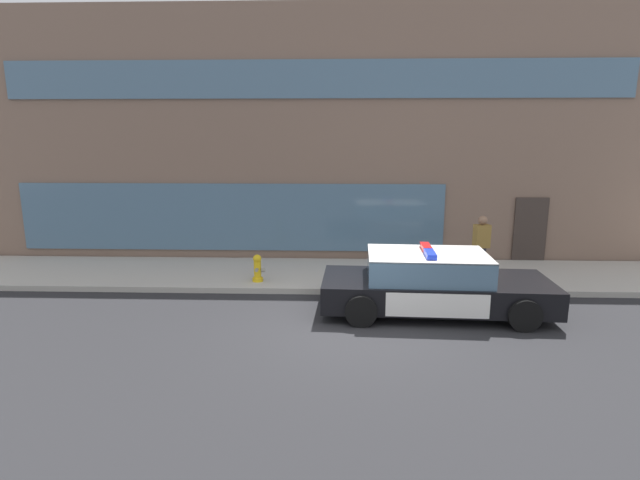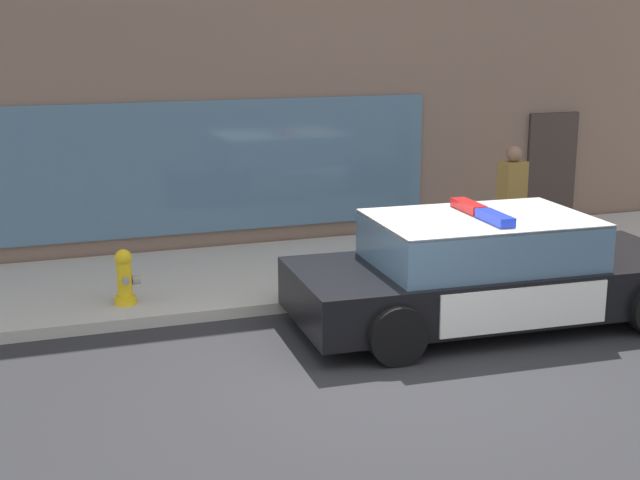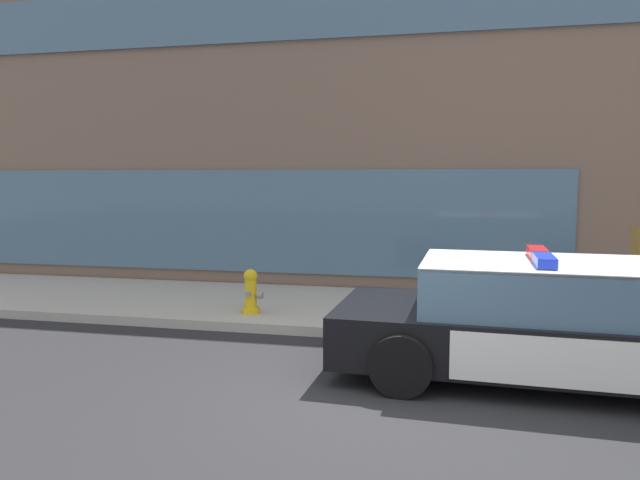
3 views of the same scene
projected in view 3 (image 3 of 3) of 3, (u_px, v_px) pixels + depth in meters
name	position (u px, v px, depth m)	size (l,w,h in m)	color
ground	(376.00, 399.00, 6.16)	(48.00, 48.00, 0.00)	#262628
sidewalk	(402.00, 312.00, 9.86)	(48.00, 3.19, 0.15)	#B2ADA3
storefront_building	(387.00, 122.00, 16.02)	(22.07, 9.90, 7.74)	#7A6051
police_cruiser	(551.00, 322.00, 6.70)	(5.13, 2.34, 1.49)	black
fire_hydrant	(251.00, 292.00, 9.37)	(0.34, 0.39, 0.73)	gold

